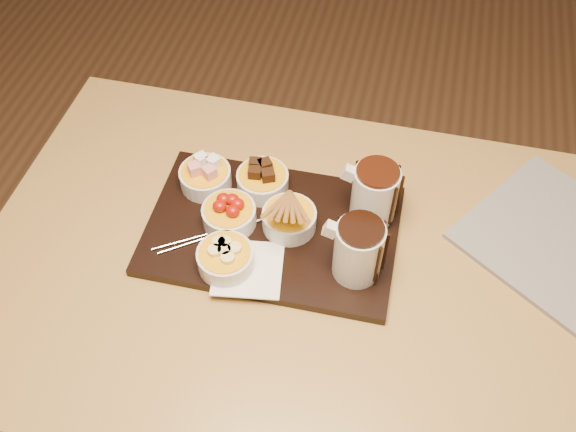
% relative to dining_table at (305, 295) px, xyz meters
% --- Properties ---
extents(ground, '(5.00, 5.00, 0.00)m').
position_rel_dining_table_xyz_m(ground, '(0.00, 0.00, -0.65)').
color(ground, '#55341D').
rests_on(ground, ground).
extents(dining_table, '(1.20, 0.80, 0.75)m').
position_rel_dining_table_xyz_m(dining_table, '(0.00, 0.00, 0.00)').
color(dining_table, '#A47D3D').
rests_on(dining_table, ground).
extents(serving_board, '(0.46, 0.31, 0.02)m').
position_rel_dining_table_xyz_m(serving_board, '(-0.08, 0.06, 0.11)').
color(serving_board, black).
rests_on(serving_board, dining_table).
extents(napkin, '(0.14, 0.14, 0.00)m').
position_rel_dining_table_xyz_m(napkin, '(-0.10, -0.04, 0.12)').
color(napkin, white).
rests_on(napkin, serving_board).
extents(bowl_marshmallows, '(0.10, 0.10, 0.04)m').
position_rel_dining_table_xyz_m(bowl_marshmallows, '(-0.23, 0.13, 0.14)').
color(bowl_marshmallows, beige).
rests_on(bowl_marshmallows, serving_board).
extents(bowl_cake, '(0.10, 0.10, 0.04)m').
position_rel_dining_table_xyz_m(bowl_cake, '(-0.12, 0.15, 0.14)').
color(bowl_cake, beige).
rests_on(bowl_cake, serving_board).
extents(bowl_strawberries, '(0.10, 0.10, 0.04)m').
position_rel_dining_table_xyz_m(bowl_strawberries, '(-0.16, 0.05, 0.14)').
color(bowl_strawberries, beige).
rests_on(bowl_strawberries, serving_board).
extents(bowl_biscotti, '(0.10, 0.10, 0.04)m').
position_rel_dining_table_xyz_m(bowl_biscotti, '(-0.05, 0.07, 0.14)').
color(bowl_biscotti, beige).
rests_on(bowl_biscotti, serving_board).
extents(bowl_bananas, '(0.10, 0.10, 0.04)m').
position_rel_dining_table_xyz_m(bowl_bananas, '(-0.14, -0.04, 0.14)').
color(bowl_bananas, beige).
rests_on(bowl_bananas, serving_board).
extents(pitcher_dark_chocolate, '(0.09, 0.09, 0.12)m').
position_rel_dining_table_xyz_m(pitcher_dark_chocolate, '(0.09, 0.00, 0.17)').
color(pitcher_dark_chocolate, silver).
rests_on(pitcher_dark_chocolate, serving_board).
extents(pitcher_milk_chocolate, '(0.09, 0.09, 0.12)m').
position_rel_dining_table_xyz_m(pitcher_milk_chocolate, '(0.10, 0.13, 0.17)').
color(pitcher_milk_chocolate, silver).
rests_on(pitcher_milk_chocolate, serving_board).
extents(fondue_skewers, '(0.17, 0.23, 0.01)m').
position_rel_dining_table_xyz_m(fondue_skewers, '(-0.17, 0.03, 0.12)').
color(fondue_skewers, silver).
rests_on(fondue_skewers, serving_board).
extents(newspaper, '(0.48, 0.46, 0.01)m').
position_rel_dining_table_xyz_m(newspaper, '(0.47, 0.14, 0.10)').
color(newspaper, beige).
rests_on(newspaper, dining_table).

